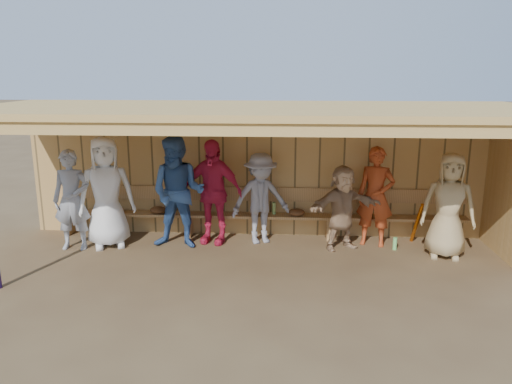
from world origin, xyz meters
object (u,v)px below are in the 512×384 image
player_d (212,192)px  player_f (342,208)px  player_e (261,198)px  player_h (448,206)px  player_b (106,192)px  bench (259,210)px  player_g (375,197)px  player_c (178,193)px  player_a (72,200)px

player_d → player_f: bearing=8.0°
player_e → player_h: bearing=-30.3°
player_b → player_e: player_b is taller
player_f → player_h: bearing=-35.0°
player_b → player_h: 5.79m
player_d → player_h: 4.01m
bench → player_g: bearing=-8.4°
player_g → player_h: (1.09, -0.54, -0.00)m
player_d → bench: 0.97m
player_c → player_e: size_ratio=1.20×
player_a → player_b: size_ratio=0.89×
player_a → player_g: player_g is taller
player_e → player_f: bearing=-30.0°
player_b → player_g: player_b is taller
player_e → player_h: player_h is taller
player_a → player_e: size_ratio=1.07×
player_e → player_d: bearing=161.7°
player_e → bench: bearing=79.3°
player_d → player_h: player_d is taller
player_b → bench: (2.62, 0.66, -0.45)m
player_g → player_h: size_ratio=1.00×
player_h → bench: size_ratio=0.23×
player_c → player_g: 3.45m
player_d → player_g: size_ratio=1.06×
player_b → player_c: size_ratio=1.00×
player_d → player_e: player_d is taller
player_a → player_h: 6.34m
player_f → bench: 1.59m
player_a → bench: 3.30m
player_a → player_g: size_ratio=0.99×
player_g → bench: player_g is taller
player_f → player_h: 1.72m
player_c → player_e: player_c is taller
player_d → player_h: bearing=5.8°
player_d → player_b: bearing=-156.9°
player_e → bench: (-0.05, 0.31, -0.29)m
player_a → player_d: 2.41m
player_b → player_c: player_c is taller
player_e → player_g: (2.02, 0.00, 0.06)m
player_f → player_g: 0.66m
player_d → bench: size_ratio=0.25×
player_e → player_g: 2.03m
player_b → player_h: size_ratio=1.11×
player_c → bench: player_c is taller
player_f → player_g: (0.60, 0.24, 0.14)m
player_c → player_a: bearing=-168.9°
player_b → player_a: bearing=175.7°
player_a → player_h: bearing=-3.7°
player_c → player_f: player_c is taller
player_d → player_e: 0.87m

